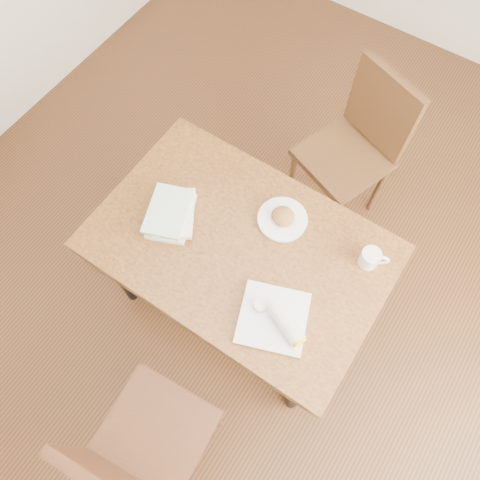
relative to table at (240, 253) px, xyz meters
The scene contains 9 objects.
ground 0.67m from the table, ahead, with size 4.00×5.00×0.01m, color #472814.
room_walls 0.96m from the table, ahead, with size 4.02×5.02×2.80m.
table is the anchor object (origin of this frame).
chair_near 0.90m from the table, 82.26° to the right, with size 0.46×0.46×0.95m.
chair_far 0.94m from the table, 81.75° to the left, with size 0.54×0.54×0.95m.
plate_scone 0.24m from the table, 66.22° to the left, with size 0.22×0.22×0.07m.
coffee_mug 0.56m from the table, 25.32° to the left, with size 0.12×0.08×0.08m.
plate_burrito 0.38m from the table, 32.81° to the right, with size 0.34×0.34×0.09m.
book_stack 0.34m from the table, behind, with size 0.28×0.31×0.07m.
Camera 1 is at (0.46, -0.70, 2.55)m, focal length 35.00 mm.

